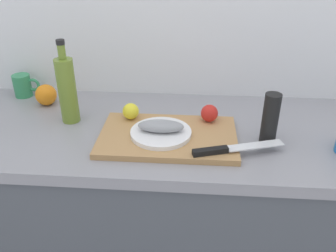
% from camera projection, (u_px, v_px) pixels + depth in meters
% --- Properties ---
extents(back_wall, '(3.20, 0.05, 2.50)m').
position_uv_depth(back_wall, '(175.00, 7.00, 1.38)').
color(back_wall, white).
rests_on(back_wall, ground_plane).
extents(kitchen_counter, '(2.00, 0.60, 0.90)m').
position_uv_depth(kitchen_counter, '(168.00, 223.00, 1.48)').
color(kitchen_counter, '#4C5159').
rests_on(kitchen_counter, ground_plane).
extents(cutting_board, '(0.45, 0.28, 0.02)m').
position_uv_depth(cutting_board, '(168.00, 137.00, 1.20)').
color(cutting_board, tan).
rests_on(cutting_board, kitchen_counter).
extents(white_plate, '(0.20, 0.20, 0.01)m').
position_uv_depth(white_plate, '(161.00, 133.00, 1.18)').
color(white_plate, white).
rests_on(white_plate, cutting_board).
extents(fish_fillet, '(0.15, 0.06, 0.04)m').
position_uv_depth(fish_fillet, '(161.00, 126.00, 1.17)').
color(fish_fillet, gray).
rests_on(fish_fillet, white_plate).
extents(chef_knife, '(0.29, 0.11, 0.02)m').
position_uv_depth(chef_knife, '(227.00, 149.00, 1.09)').
color(chef_knife, silver).
rests_on(chef_knife, cutting_board).
extents(lemon_0, '(0.06, 0.06, 0.06)m').
position_uv_depth(lemon_0, '(131.00, 111.00, 1.27)').
color(lemon_0, yellow).
rests_on(lemon_0, cutting_board).
extents(tomato_0, '(0.06, 0.06, 0.06)m').
position_uv_depth(tomato_0, '(209.00, 113.00, 1.26)').
color(tomato_0, red).
rests_on(tomato_0, cutting_board).
extents(olive_oil_bottle, '(0.06, 0.06, 0.30)m').
position_uv_depth(olive_oil_bottle, '(67.00, 89.00, 1.26)').
color(olive_oil_bottle, olive).
rests_on(olive_oil_bottle, kitchen_counter).
extents(coffee_mug_1, '(0.11, 0.07, 0.09)m').
position_uv_depth(coffee_mug_1, '(23.00, 86.00, 1.49)').
color(coffee_mug_1, '#338C59').
rests_on(coffee_mug_1, kitchen_counter).
extents(orange_0, '(0.08, 0.08, 0.08)m').
position_uv_depth(orange_0, '(46.00, 95.00, 1.42)').
color(orange_0, orange).
rests_on(orange_0, kitchen_counter).
extents(pepper_mill, '(0.05, 0.05, 0.17)m').
position_uv_depth(pepper_mill, '(270.00, 119.00, 1.14)').
color(pepper_mill, black).
rests_on(pepper_mill, kitchen_counter).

